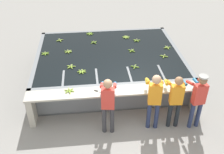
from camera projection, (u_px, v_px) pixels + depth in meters
The scene contains 23 objects.
ground_plane at pixel (117, 122), 7.15m from camera, with size 80.00×80.00×0.00m, color gray.
wash_tank at pixel (109, 65), 8.80m from camera, with size 4.70×3.70×0.90m.
work_ledge at pixel (116, 98), 6.98m from camera, with size 4.70×0.45×0.90m.
worker_0 at pixel (108, 101), 6.34m from camera, with size 0.47×0.73×1.63m.
worker_1 at pixel (154, 97), 6.47m from camera, with size 0.47×0.73×1.64m.
worker_2 at pixel (176, 98), 6.55m from camera, with size 0.44×0.72×1.56m.
worker_3 at pixel (198, 97), 6.50m from camera, with size 0.47×0.73×1.61m.
banana_bunch_floating_0 at pixel (132, 51), 8.65m from camera, with size 0.23×0.23×0.08m.
banana_bunch_floating_1 at pixel (68, 52), 8.60m from camera, with size 0.28×0.28×0.08m.
banana_bunch_floating_2 at pixel (60, 40), 9.31m from camera, with size 0.27×0.27×0.08m.
banana_bunch_floating_3 at pixel (137, 40), 9.30m from camera, with size 0.27×0.28×0.08m.
banana_bunch_floating_4 at pixel (71, 67), 7.80m from camera, with size 0.27×0.28×0.08m.
banana_bunch_floating_5 at pixel (164, 56), 8.34m from camera, with size 0.26×0.26×0.08m.
banana_bunch_floating_6 at pixel (82, 71), 7.58m from camera, with size 0.28×0.28×0.08m.
banana_bunch_floating_7 at pixel (126, 37), 9.52m from camera, with size 0.28×0.28×0.08m.
banana_bunch_floating_8 at pixel (45, 53), 8.49m from camera, with size 0.27×0.28×0.08m.
banana_bunch_floating_9 at pixel (90, 34), 9.78m from camera, with size 0.28×0.28×0.08m.
banana_bunch_floating_10 at pixel (94, 42), 9.17m from camera, with size 0.25×0.25×0.08m.
banana_bunch_floating_11 at pixel (167, 48), 8.83m from camera, with size 0.28×0.28×0.08m.
banana_bunch_floating_12 at pixel (135, 67), 7.80m from camera, with size 0.27×0.27×0.08m.
banana_bunch_ledge_0 at pixel (69, 91), 6.80m from camera, with size 0.28×0.28×0.08m.
knife_0 at pixel (98, 91), 6.79m from camera, with size 0.31×0.21×0.02m.
knife_1 at pixel (180, 84), 7.08m from camera, with size 0.35×0.11×0.02m.
Camera 1 is at (-0.71, -5.23, 4.98)m, focal length 42.00 mm.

